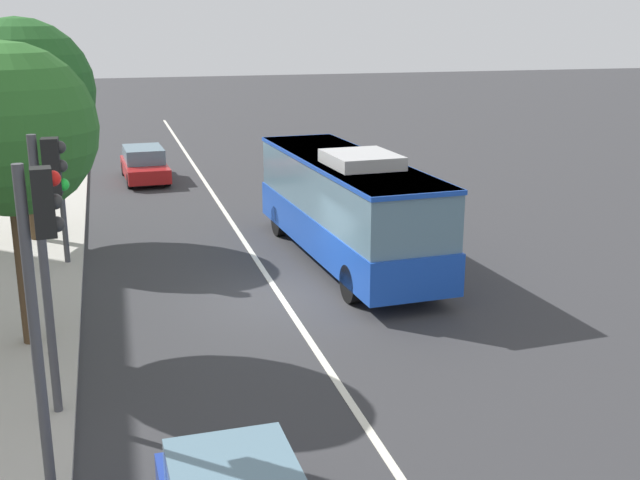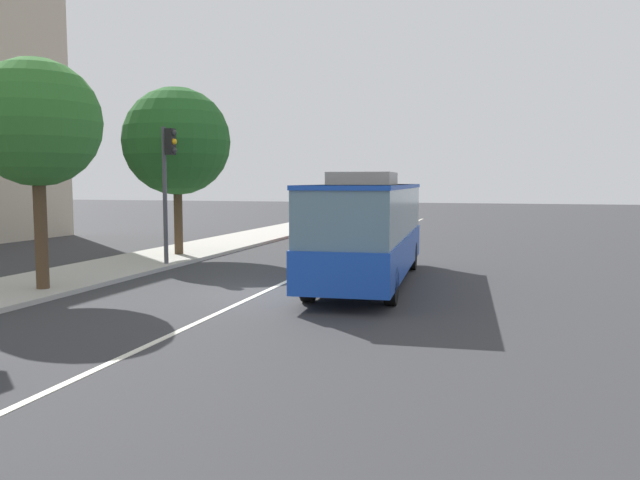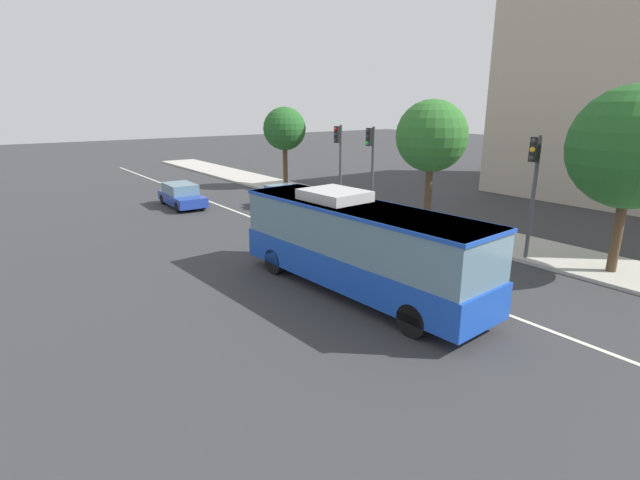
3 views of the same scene
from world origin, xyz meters
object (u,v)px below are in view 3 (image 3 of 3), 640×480
object	(u,v)px
traffic_light_mid_block	(371,157)
sedan_blue_ahead	(285,198)
street_tree_kerbside_left	(633,148)
street_tree_kerbside_centre	(432,137)
sedan_blue	(182,195)
transit_bus	(357,242)
traffic_light_far_corner	(533,177)
street_tree_kerbside_right	(285,129)
traffic_light_near_corner	(339,153)

from	to	relation	value
traffic_light_mid_block	sedan_blue_ahead	bearing A→B (deg)	-65.03
street_tree_kerbside_left	street_tree_kerbside_centre	xyz separation A→B (m)	(-8.87, -0.50, -0.04)
sedan_blue	sedan_blue_ahead	xyz separation A→B (m)	(4.67, 4.89, 0.00)
sedan_blue_ahead	street_tree_kerbside_left	bearing A→B (deg)	-169.50
transit_bus	traffic_light_mid_block	bearing A→B (deg)	131.88
street_tree_kerbside_centre	sedan_blue_ahead	bearing A→B (deg)	-159.99
sedan_blue_ahead	street_tree_kerbside_centre	world-z (taller)	street_tree_kerbside_centre
traffic_light_far_corner	sedan_blue	bearing A→B (deg)	-66.49
traffic_light_far_corner	sedan_blue_ahead	bearing A→B (deg)	-77.74
sedan_blue	traffic_light_mid_block	bearing A→B (deg)	38.22
traffic_light_mid_block	traffic_light_far_corner	size ratio (longest dim) A/B	1.00
transit_bus	traffic_light_mid_block	xyz separation A→B (m)	(-7.80, 7.75, 1.75)
sedan_blue_ahead	street_tree_kerbside_left	world-z (taller)	street_tree_kerbside_left
street_tree_kerbside_right	traffic_light_near_corner	bearing A→B (deg)	-12.74
traffic_light_far_corner	street_tree_kerbside_centre	distance (m)	6.12
transit_bus	sedan_blue	distance (m)	17.80
traffic_light_mid_block	street_tree_kerbside_centre	xyz separation A→B (m)	(3.50, 0.85, 1.25)
sedan_blue_ahead	sedan_blue	bearing A→B (deg)	44.97
traffic_light_far_corner	street_tree_kerbside_left	xyz separation A→B (m)	(2.92, 1.22, 1.29)
transit_bus	sedan_blue_ahead	world-z (taller)	transit_bus
sedan_blue	street_tree_kerbside_centre	bearing A→B (deg)	33.21
transit_bus	sedan_blue	bearing A→B (deg)	175.03
transit_bus	sedan_blue_ahead	bearing A→B (deg)	154.24
sedan_blue_ahead	traffic_light_mid_block	bearing A→B (deg)	-157.37
transit_bus	street_tree_kerbside_left	distance (m)	10.63
transit_bus	street_tree_kerbside_centre	xyz separation A→B (m)	(-4.31, 8.60, 3.00)
street_tree_kerbside_left	traffic_light_near_corner	bearing A→B (deg)	-174.79
street_tree_kerbside_left	street_tree_kerbside_centre	size ratio (longest dim) A/B	1.07
sedan_blue	street_tree_kerbside_right	size ratio (longest dim) A/B	0.73
sedan_blue_ahead	street_tree_kerbside_left	distance (m)	18.49
traffic_light_mid_block	street_tree_kerbside_centre	world-z (taller)	street_tree_kerbside_centre
street_tree_kerbside_left	traffic_light_mid_block	bearing A→B (deg)	-173.76
sedan_blue	street_tree_kerbside_centre	size ratio (longest dim) A/B	0.69
street_tree_kerbside_right	sedan_blue	bearing A→B (deg)	-77.22
sedan_blue	street_tree_kerbside_left	xyz separation A→B (m)	(22.32, 8.59, 4.13)
transit_bus	traffic_light_near_corner	bearing A→B (deg)	140.59
street_tree_kerbside_centre	traffic_light_mid_block	bearing A→B (deg)	-166.34
traffic_light_near_corner	traffic_light_mid_block	bearing A→B (deg)	84.86
traffic_light_far_corner	street_tree_kerbside_left	bearing A→B (deg)	115.29
traffic_light_mid_block	street_tree_kerbside_right	xyz separation A→B (m)	(-12.06, 2.07, 0.97)
traffic_light_near_corner	street_tree_kerbside_centre	distance (m)	6.47
traffic_light_near_corner	sedan_blue_ahead	bearing A→B (deg)	-52.77
street_tree_kerbside_centre	street_tree_kerbside_right	size ratio (longest dim) A/B	1.07
traffic_light_mid_block	street_tree_kerbside_right	world-z (taller)	street_tree_kerbside_right
traffic_light_mid_block	street_tree_kerbside_right	bearing A→B (deg)	-98.73
street_tree_kerbside_centre	street_tree_kerbside_right	xyz separation A→B (m)	(-15.56, 1.22, -0.28)
traffic_light_near_corner	transit_bus	bearing A→B (deg)	48.20
street_tree_kerbside_centre	street_tree_kerbside_right	bearing A→B (deg)	175.52
traffic_light_far_corner	street_tree_kerbside_centre	bearing A→B (deg)	-94.15
sedan_blue_ahead	street_tree_kerbside_centre	distance (m)	10.20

